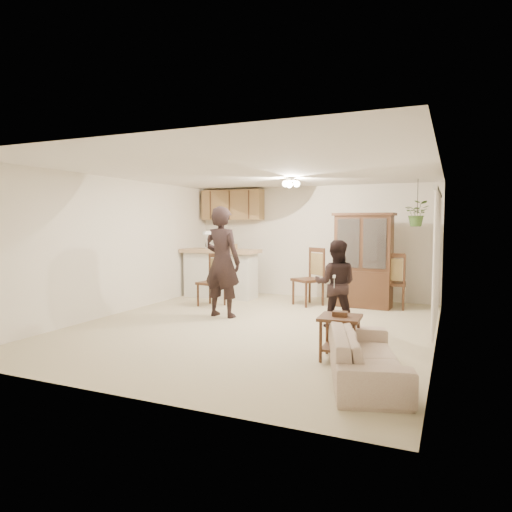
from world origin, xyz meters
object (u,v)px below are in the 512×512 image
at_px(child, 336,286).
at_px(china_hutch, 363,261).
at_px(chair_bar, 211,291).
at_px(side_table, 340,337).
at_px(chair_hutch_right, 393,293).
at_px(chair_hutch_left, 308,289).
at_px(adult, 222,267).
at_px(sofa, 366,345).

distance_m(child, china_hutch, 1.99).
bearing_deg(chair_bar, side_table, -29.05).
distance_m(side_table, chair_hutch_right, 3.76).
relative_size(side_table, chair_hutch_left, 0.51).
bearing_deg(adult, chair_hutch_left, -116.88).
distance_m(side_table, chair_hutch_left, 3.71).
bearing_deg(chair_hutch_left, sofa, -30.06).
bearing_deg(adult, china_hutch, -132.39).
bearing_deg(china_hutch, chair_bar, -155.87).
height_order(adult, child, adult).
xyz_separation_m(sofa, child, (-0.87, 2.24, 0.31)).
height_order(adult, side_table, adult).
bearing_deg(child, side_table, 95.98).
bearing_deg(child, china_hutch, -101.64).
xyz_separation_m(chair_bar, chair_hutch_left, (1.77, 0.86, 0.03)).
height_order(china_hutch, chair_bar, china_hutch).
bearing_deg(china_hutch, child, -89.27).
relative_size(sofa, child, 1.39).
relative_size(china_hutch, chair_hutch_right, 1.70).
height_order(sofa, child, child).
distance_m(child, chair_bar, 2.92).
bearing_deg(chair_bar, china_hutch, 30.61).
bearing_deg(chair_bar, chair_hutch_left, 35.32).
distance_m(child, chair_hutch_right, 2.20).
bearing_deg(adult, child, -175.48).
bearing_deg(adult, chair_bar, -45.48).
xyz_separation_m(adult, chair_hutch_right, (2.71, 2.05, -0.59)).
height_order(adult, chair_bar, adult).
height_order(child, chair_hutch_left, child).
bearing_deg(sofa, adult, 35.73).
relative_size(adult, chair_hutch_right, 1.64).
bearing_deg(chair_hutch_left, adult, -87.38).
bearing_deg(sofa, china_hutch, -5.91).
bearing_deg(sofa, side_table, 19.63).
distance_m(child, side_table, 1.79).
xyz_separation_m(side_table, chair_hutch_right, (0.18, 3.76, 0.03)).
bearing_deg(chair_bar, adult, -41.40).
xyz_separation_m(side_table, chair_hutch_left, (-1.45, 3.42, 0.05)).
xyz_separation_m(sofa, chair_bar, (-3.63, 3.12, -0.07)).
relative_size(adult, chair_hutch_left, 1.54).
relative_size(child, chair_bar, 1.29).
distance_m(adult, chair_hutch_left, 2.10).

